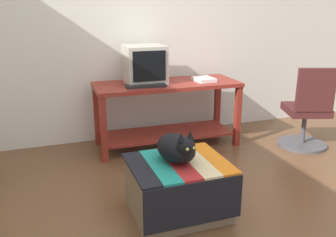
# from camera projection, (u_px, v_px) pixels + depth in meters

# --- Properties ---
(ground_plane) EXTENTS (14.00, 14.00, 0.00)m
(ground_plane) POSITION_uv_depth(u_px,v_px,m) (198.00, 230.00, 2.50)
(ground_plane) COLOR brown
(back_wall) EXTENTS (8.00, 0.10, 2.60)m
(back_wall) POSITION_uv_depth(u_px,v_px,m) (125.00, 23.00, 3.95)
(back_wall) COLOR silver
(back_wall) RESTS_ON ground_plane
(desk) EXTENTS (1.54, 0.63, 0.70)m
(desk) POSITION_uv_depth(u_px,v_px,m) (167.00, 103.00, 3.90)
(desk) COLOR maroon
(desk) RESTS_ON ground_plane
(tv_monitor) EXTENTS (0.42, 0.40, 0.39)m
(tv_monitor) POSITION_uv_depth(u_px,v_px,m) (145.00, 65.00, 3.78)
(tv_monitor) COLOR #BCB7A8
(tv_monitor) RESTS_ON desk
(keyboard) EXTENTS (0.41, 0.18, 0.02)m
(keyboard) POSITION_uv_depth(u_px,v_px,m) (146.00, 86.00, 3.63)
(keyboard) COLOR black
(keyboard) RESTS_ON desk
(book) EXTENTS (0.21, 0.25, 0.04)m
(book) POSITION_uv_depth(u_px,v_px,m) (204.00, 79.00, 3.90)
(book) COLOR white
(book) RESTS_ON desk
(ottoman_with_blanket) EXTENTS (0.70, 0.61, 0.41)m
(ottoman_with_blanket) POSITION_uv_depth(u_px,v_px,m) (178.00, 188.00, 2.65)
(ottoman_with_blanket) COLOR #7A664C
(ottoman_with_blanket) RESTS_ON ground_plane
(cat) EXTENTS (0.37, 0.42, 0.26)m
(cat) POSITION_uv_depth(u_px,v_px,m) (177.00, 148.00, 2.58)
(cat) COLOR black
(cat) RESTS_ON ottoman_with_blanket
(office_chair) EXTENTS (0.53, 0.54, 0.89)m
(office_chair) POSITION_uv_depth(u_px,v_px,m) (308.00, 113.00, 3.85)
(office_chair) COLOR #4C4C51
(office_chair) RESTS_ON ground_plane
(pen) EXTENTS (0.09, 0.12, 0.01)m
(pen) POSITION_uv_depth(u_px,v_px,m) (210.00, 78.00, 4.03)
(pen) COLOR black
(pen) RESTS_ON desk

